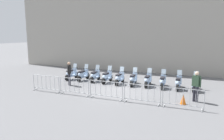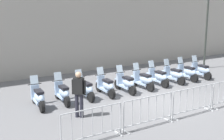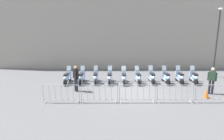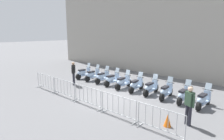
% 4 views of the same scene
% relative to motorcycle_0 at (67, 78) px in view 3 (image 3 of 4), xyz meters
% --- Properties ---
extents(ground_plane, '(120.00, 120.00, 0.00)m').
position_rel_motorcycle_0_xyz_m(ground_plane, '(5.00, -0.84, -0.45)').
color(ground_plane, slate).
extents(building_facade, '(27.97, 7.47, 10.28)m').
position_rel_motorcycle_0_xyz_m(building_facade, '(3.53, 7.09, 4.69)').
color(building_facade, '#9E998E').
rests_on(building_facade, ground).
extents(motorcycle_0, '(0.59, 1.72, 1.24)m').
position_rel_motorcycle_0_xyz_m(motorcycle_0, '(0.00, 0.00, 0.00)').
color(motorcycle_0, black).
rests_on(motorcycle_0, ground).
extents(motorcycle_1, '(0.60, 1.72, 1.24)m').
position_rel_motorcycle_0_xyz_m(motorcycle_1, '(1.03, 0.23, 0.00)').
color(motorcycle_1, black).
rests_on(motorcycle_1, ground).
extents(motorcycle_2, '(0.70, 1.71, 1.24)m').
position_rel_motorcycle_0_xyz_m(motorcycle_2, '(2.07, 0.47, 0.00)').
color(motorcycle_2, black).
rests_on(motorcycle_2, ground).
extents(motorcycle_3, '(0.62, 1.72, 1.24)m').
position_rel_motorcycle_0_xyz_m(motorcycle_3, '(3.12, 0.61, 0.00)').
color(motorcycle_3, black).
rests_on(motorcycle_3, ground).
extents(motorcycle_4, '(0.65, 1.72, 1.24)m').
position_rel_motorcycle_0_xyz_m(motorcycle_4, '(4.17, 0.73, 0.00)').
color(motorcycle_4, black).
rests_on(motorcycle_4, ground).
extents(motorcycle_5, '(0.72, 1.71, 1.24)m').
position_rel_motorcycle_0_xyz_m(motorcycle_5, '(5.21, 0.96, 0.00)').
color(motorcycle_5, black).
rests_on(motorcycle_5, ground).
extents(motorcycle_6, '(0.68, 1.71, 1.24)m').
position_rel_motorcycle_0_xyz_m(motorcycle_6, '(6.23, 1.25, 0.00)').
color(motorcycle_6, black).
rests_on(motorcycle_6, ground).
extents(motorcycle_7, '(0.72, 1.70, 1.24)m').
position_rel_motorcycle_0_xyz_m(motorcycle_7, '(7.28, 1.41, 0.00)').
color(motorcycle_7, black).
rests_on(motorcycle_7, ground).
extents(motorcycle_8, '(0.66, 1.72, 1.24)m').
position_rel_motorcycle_0_xyz_m(motorcycle_8, '(8.31, 1.65, 0.00)').
color(motorcycle_8, black).
rests_on(motorcycle_8, ground).
extents(motorcycle_9, '(0.59, 1.72, 1.24)m').
position_rel_motorcycle_0_xyz_m(motorcycle_9, '(9.35, 1.79, 0.00)').
color(motorcycle_9, black).
rests_on(motorcycle_9, ground).
extents(barrier_segment_0, '(2.03, 0.78, 1.07)m').
position_rel_motorcycle_0_xyz_m(barrier_segment_0, '(1.16, -3.61, 0.07)').
color(barrier_segment_0, '#B2B5B7').
rests_on(barrier_segment_0, ground).
extents(barrier_segment_1, '(2.03, 0.78, 1.07)m').
position_rel_motorcycle_0_xyz_m(barrier_segment_1, '(3.26, -3.22, 0.07)').
color(barrier_segment_1, '#B2B5B7').
rests_on(barrier_segment_1, ground).
extents(barrier_segment_2, '(2.03, 0.78, 1.07)m').
position_rel_motorcycle_0_xyz_m(barrier_segment_2, '(5.37, -2.83, 0.07)').
color(barrier_segment_2, '#B2B5B7').
rests_on(barrier_segment_2, ground).
extents(barrier_segment_3, '(2.03, 0.78, 1.07)m').
position_rel_motorcycle_0_xyz_m(barrier_segment_3, '(7.48, -2.44, 0.07)').
color(barrier_segment_3, '#B2B5B7').
rests_on(barrier_segment_3, ground).
extents(barrier_segment_4, '(2.03, 0.78, 1.07)m').
position_rel_motorcycle_0_xyz_m(barrier_segment_4, '(9.59, -2.05, 0.07)').
color(barrier_segment_4, '#B2B5B7').
rests_on(barrier_segment_4, ground).
extents(street_lamp, '(0.36, 0.36, 5.60)m').
position_rel_motorcycle_0_xyz_m(street_lamp, '(11.32, 3.96, 2.94)').
color(street_lamp, '#2D332D').
rests_on(street_lamp, ground).
extents(officer_near_row_end, '(0.46, 0.39, 1.73)m').
position_rel_motorcycle_0_xyz_m(officer_near_row_end, '(1.28, -1.56, 0.53)').
color(officer_near_row_end, '#23232D').
rests_on(officer_near_row_end, ground).
extents(officer_mid_plaza, '(0.53, 0.31, 1.73)m').
position_rel_motorcycle_0_xyz_m(officer_mid_plaza, '(9.89, -0.54, 0.53)').
color(officer_mid_plaza, '#23232D').
rests_on(officer_mid_plaza, ground).
extents(traffic_cone, '(0.32, 0.32, 0.55)m').
position_rel_motorcycle_0_xyz_m(traffic_cone, '(9.43, -1.34, -0.18)').
color(traffic_cone, orange).
rests_on(traffic_cone, ground).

